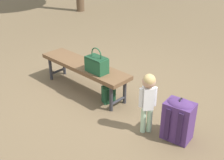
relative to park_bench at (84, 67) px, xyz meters
The scene contains 6 objects.
ground_plane 0.61m from the park_bench, ahead, with size 40.00×40.00×0.00m, color brown.
park_bench is the anchor object (origin of this frame).
handbag 0.39m from the park_bench, ahead, with size 0.32×0.19×0.37m.
child_standing 1.36m from the park_bench, ahead, with size 0.17×0.18×0.80m.
backpack_large 1.68m from the park_bench, ahead, with size 0.36×0.32×0.56m.
backpack_small 0.57m from the park_bench, ahead, with size 0.19×0.21×0.29m.
Camera 1 is at (2.56, -2.60, 2.21)m, focal length 46.02 mm.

